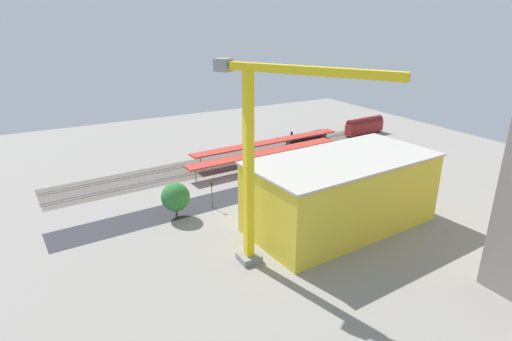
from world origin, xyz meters
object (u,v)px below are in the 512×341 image
object	(u,v)px
locomotive	(308,138)
tower_crane	(263,150)
box_truck_1	(257,201)
traffic_light	(212,191)
parked_car_2	(321,167)
box_truck_0	(306,193)
construction_building	(341,193)
platform_canopy_far	(268,142)
street_tree_1	(362,156)
street_tree_3	(381,155)
parked_car_0	(363,159)
parked_car_3	(300,172)
passenger_coach	(364,126)
street_tree_0	(310,164)
street_tree_2	(175,197)
box_truck_2	(299,193)
parked_car_1	(342,163)
platform_canopy_near	(265,153)

from	to	relation	value
locomotive	tower_crane	xyz separation A→B (m)	(50.34, 56.47, 19.03)
box_truck_1	traffic_light	bearing A→B (deg)	-29.10
parked_car_2	tower_crane	bearing A→B (deg)	41.19
box_truck_0	construction_building	bearing A→B (deg)	84.93
platform_canopy_far	street_tree_1	size ratio (longest dim) A/B	6.58
street_tree_3	traffic_light	distance (m)	51.45
parked_car_0	parked_car_3	xyz separation A→B (m)	(22.85, 0.08, 0.00)
tower_crane	platform_canopy_far	bearing A→B (deg)	-121.64
passenger_coach	street_tree_0	bearing A→B (deg)	33.34
platform_canopy_far	box_truck_0	bearing A→B (deg)	74.18
locomotive	passenger_coach	size ratio (longest dim) A/B	1.02
parked_car_2	street_tree_2	size ratio (longest dim) A/B	0.54
parked_car_3	street_tree_0	distance (m)	9.84
tower_crane	traffic_light	bearing A→B (deg)	-93.68
box_truck_2	street_tree_0	xyz separation A→B (m)	(-7.21, -5.82, 4.24)
passenger_coach	street_tree_2	distance (m)	88.22
street_tree_2	street_tree_3	bearing A→B (deg)	-179.12
construction_building	traffic_light	xyz separation A→B (m)	(19.72, -20.30, -3.01)
box_truck_0	street_tree_3	world-z (taller)	street_tree_3
parked_car_2	street_tree_3	distance (m)	16.88
parked_car_1	street_tree_2	bearing A→B (deg)	9.17
tower_crane	box_truck_2	size ratio (longest dim) A/B	3.53
box_truck_1	street_tree_2	bearing A→B (deg)	-14.26
street_tree_0	street_tree_1	size ratio (longest dim) A/B	1.09
parked_car_2	tower_crane	distance (m)	55.11
parked_car_1	street_tree_3	distance (m)	11.04
platform_canopy_far	street_tree_0	bearing A→B (deg)	82.37
construction_building	street_tree_0	distance (m)	21.50
platform_canopy_far	street_tree_0	world-z (taller)	street_tree_0
construction_building	box_truck_1	size ratio (longest dim) A/B	4.47
parked_car_2	street_tree_0	xyz separation A→B (m)	(10.21, 8.30, 5.11)
box_truck_1	parked_car_3	bearing A→B (deg)	-147.92
box_truck_1	street_tree_2	size ratio (longest dim) A/B	1.08
platform_canopy_near	traffic_light	world-z (taller)	traffic_light
parked_car_1	box_truck_0	world-z (taller)	box_truck_0
parked_car_2	street_tree_1	distance (m)	11.82
street_tree_2	traffic_light	bearing A→B (deg)	-176.51
box_truck_2	street_tree_3	distance (m)	32.63
parked_car_2	parked_car_3	distance (m)	7.52
box_truck_2	street_tree_0	bearing A→B (deg)	-141.12
box_truck_0	parked_car_0	bearing A→B (deg)	-154.78
construction_building	street_tree_3	bearing A→B (deg)	-150.98
box_truck_1	street_tree_3	distance (m)	42.97
platform_canopy_far	street_tree_3	distance (m)	33.45
parked_car_3	street_tree_0	size ratio (longest dim) A/B	0.52
parked_car_0	box_truck_0	bearing A→B (deg)	25.22
platform_canopy_near	construction_building	bearing A→B (deg)	82.65
box_truck_1	street_tree_3	size ratio (longest dim) A/B	1.22
street_tree_0	street_tree_3	size ratio (longest dim) A/B	1.25
platform_canopy_near	parked_car_2	distance (m)	16.44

